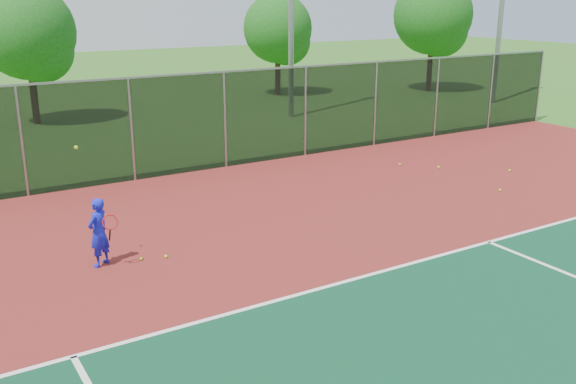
# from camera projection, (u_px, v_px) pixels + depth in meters

# --- Properties ---
(ground) EXTENTS (120.00, 120.00, 0.00)m
(ground) POSITION_uv_depth(u_px,v_px,m) (545.00, 323.00, 10.70)
(ground) COLOR #2A601B
(ground) RESTS_ON ground
(court_apron) EXTENTS (30.00, 20.00, 0.02)m
(court_apron) POSITION_uv_depth(u_px,v_px,m) (457.00, 279.00, 12.33)
(court_apron) COLOR maroon
(court_apron) RESTS_ON ground
(fence_back) EXTENTS (30.00, 0.06, 3.03)m
(fence_back) POSITION_uv_depth(u_px,v_px,m) (225.00, 119.00, 20.03)
(fence_back) COLOR black
(fence_back) RESTS_ON court_apron
(tennis_player) EXTENTS (0.62, 0.70, 2.48)m
(tennis_player) POSITION_uv_depth(u_px,v_px,m) (99.00, 232.00, 12.75)
(tennis_player) COLOR #161DD5
(tennis_player) RESTS_ON court_apron
(practice_ball_1) EXTENTS (0.07, 0.07, 0.07)m
(practice_ball_1) POSITION_uv_depth(u_px,v_px,m) (166.00, 256.00, 13.30)
(practice_ball_1) COLOR #C5ED1B
(practice_ball_1) RESTS_ON court_apron
(practice_ball_2) EXTENTS (0.07, 0.07, 0.07)m
(practice_ball_2) POSITION_uv_depth(u_px,v_px,m) (500.00, 190.00, 17.87)
(practice_ball_2) COLOR #C5ED1B
(practice_ball_2) RESTS_ON court_apron
(practice_ball_4) EXTENTS (0.07, 0.07, 0.07)m
(practice_ball_4) POSITION_uv_depth(u_px,v_px,m) (510.00, 171.00, 19.87)
(practice_ball_4) COLOR #C5ED1B
(practice_ball_4) RESTS_ON court_apron
(practice_ball_5) EXTENTS (0.07, 0.07, 0.07)m
(practice_ball_5) POSITION_uv_depth(u_px,v_px,m) (439.00, 167.00, 20.27)
(practice_ball_5) COLOR #C5ED1B
(practice_ball_5) RESTS_ON court_apron
(practice_ball_6) EXTENTS (0.07, 0.07, 0.07)m
(practice_ball_6) POSITION_uv_depth(u_px,v_px,m) (141.00, 259.00, 13.17)
(practice_ball_6) COLOR #C5ED1B
(practice_ball_6) RESTS_ON court_apron
(practice_ball_7) EXTENTS (0.07, 0.07, 0.07)m
(practice_ball_7) POSITION_uv_depth(u_px,v_px,m) (400.00, 164.00, 20.62)
(practice_ball_7) COLOR #C5ED1B
(practice_ball_7) RESTS_ON court_apron
(tree_back_left) EXTENTS (3.97, 3.97, 5.82)m
(tree_back_left) POSITION_uv_depth(u_px,v_px,m) (30.00, 36.00, 26.47)
(tree_back_left) COLOR #372414
(tree_back_left) RESTS_ON ground
(tree_back_mid) EXTENTS (3.71, 3.71, 5.45)m
(tree_back_mid) POSITION_uv_depth(u_px,v_px,m) (280.00, 32.00, 34.52)
(tree_back_mid) COLOR #372414
(tree_back_mid) RESTS_ON ground
(tree_back_right) EXTENTS (4.39, 4.39, 6.44)m
(tree_back_right) POSITION_uv_depth(u_px,v_px,m) (435.00, 19.00, 35.84)
(tree_back_right) COLOR #372414
(tree_back_right) RESTS_ON ground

